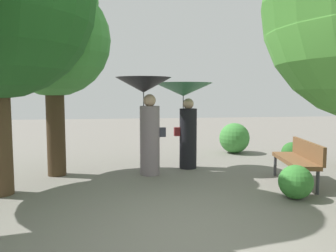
% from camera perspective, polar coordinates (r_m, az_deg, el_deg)
% --- Properties ---
extents(ground_plane, '(40.00, 40.00, 0.00)m').
position_cam_1_polar(ground_plane, '(4.45, 7.60, -17.46)').
color(ground_plane, slate).
extents(person_left, '(1.18, 1.18, 2.08)m').
position_cam_1_polar(person_left, '(7.13, -3.75, 3.44)').
color(person_left, gray).
rests_on(person_left, ground).
extents(person_right, '(1.35, 1.35, 1.99)m').
position_cam_1_polar(person_right, '(7.75, 2.86, 3.80)').
color(person_right, black).
rests_on(person_right, ground).
extents(park_bench, '(0.75, 1.56, 0.83)m').
position_cam_1_polar(park_bench, '(6.92, 21.39, -5.06)').
color(park_bench, '#38383D').
rests_on(park_bench, ground).
extents(tree_mid_left, '(2.36, 2.36, 4.56)m').
position_cam_1_polar(tree_mid_left, '(7.57, -19.02, 15.46)').
color(tree_mid_left, '#42301E').
rests_on(tree_mid_left, ground).
extents(bush_path_left, '(0.53, 0.53, 0.53)m').
position_cam_1_polar(bush_path_left, '(9.00, 20.35, -4.26)').
color(bush_path_left, '#2D6B28').
rests_on(bush_path_left, ground).
extents(bush_path_right, '(0.88, 0.88, 0.88)m').
position_cam_1_polar(bush_path_right, '(10.05, 11.22, -2.01)').
color(bush_path_right, '#428C3D').
rests_on(bush_path_right, ground).
extents(bush_behind_bench, '(0.56, 0.56, 0.56)m').
position_cam_1_polar(bush_behind_bench, '(6.00, 20.88, -8.87)').
color(bush_behind_bench, '#387F33').
rests_on(bush_behind_bench, ground).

